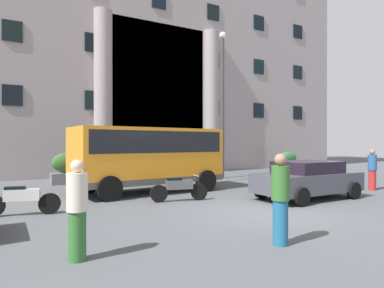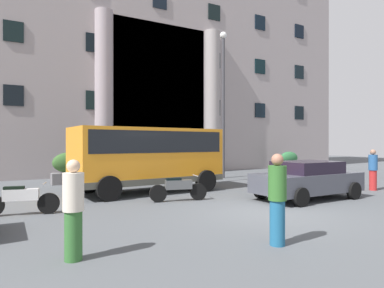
# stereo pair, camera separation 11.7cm
# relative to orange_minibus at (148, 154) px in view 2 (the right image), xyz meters

# --- Properties ---
(ground_plane) EXTENTS (80.00, 64.00, 0.12)m
(ground_plane) POSITION_rel_orange_minibus_xyz_m (1.58, -5.50, -1.64)
(ground_plane) COLOR #4E5155
(office_building_facade) EXTENTS (37.47, 9.80, 20.96)m
(office_building_facade) POSITION_rel_orange_minibus_xyz_m (1.59, 11.97, 8.88)
(office_building_facade) COLOR gray
(office_building_facade) RESTS_ON ground_plane
(orange_minibus) EXTENTS (6.19, 3.05, 2.64)m
(orange_minibus) POSITION_rel_orange_minibus_xyz_m (0.00, 0.00, 0.00)
(orange_minibus) COLOR orange
(orange_minibus) RESTS_ON ground_plane
(bus_stop_sign) EXTENTS (0.44, 0.08, 2.64)m
(bus_stop_sign) POSITION_rel_orange_minibus_xyz_m (4.33, 1.60, 0.05)
(bus_stop_sign) COLOR #9C9513
(bus_stop_sign) RESTS_ON ground_plane
(hedge_planter_entrance_left) EXTENTS (1.95, 0.98, 1.37)m
(hedge_planter_entrance_left) POSITION_rel_orange_minibus_xyz_m (1.24, 4.75, -0.92)
(hedge_planter_entrance_left) COLOR slate
(hedge_planter_entrance_left) RESTS_ON ground_plane
(hedge_planter_far_east) EXTENTS (1.68, 0.81, 1.57)m
(hedge_planter_far_east) POSITION_rel_orange_minibus_xyz_m (-2.41, 4.62, -0.82)
(hedge_planter_far_east) COLOR slate
(hedge_planter_far_east) RESTS_ON ground_plane
(hedge_planter_west) EXTENTS (1.70, 0.83, 1.39)m
(hedge_planter_west) POSITION_rel_orange_minibus_xyz_m (13.28, 5.36, -0.91)
(hedge_planter_west) COLOR slate
(hedge_planter_west) RESTS_ON ground_plane
(parked_estate_mid) EXTENTS (4.14, 2.14, 1.37)m
(parked_estate_mid) POSITION_rel_orange_minibus_xyz_m (4.48, -4.34, -0.87)
(parked_estate_mid) COLOR #42444E
(parked_estate_mid) RESTS_ON ground_plane
(scooter_by_planter) EXTENTS (2.01, 0.70, 0.89)m
(scooter_by_planter) POSITION_rel_orange_minibus_xyz_m (-4.80, -2.39, -1.12)
(scooter_by_planter) COLOR black
(scooter_by_planter) RESTS_ON ground_plane
(motorcycle_near_kerb) EXTENTS (2.04, 0.66, 0.89)m
(motorcycle_near_kerb) POSITION_rel_orange_minibus_xyz_m (0.11, -2.50, -1.12)
(motorcycle_near_kerb) COLOR black
(motorcycle_near_kerb) RESTS_ON ground_plane
(pedestrian_woman_with_bag) EXTENTS (0.36, 0.36, 1.75)m
(pedestrian_woman_with_bag) POSITION_rel_orange_minibus_xyz_m (-4.07, -6.89, -0.70)
(pedestrian_woman_with_bag) COLOR #2F642D
(pedestrian_woman_with_bag) RESTS_ON ground_plane
(pedestrian_woman_dark_dress) EXTENTS (0.36, 0.36, 1.83)m
(pedestrian_woman_dark_dress) POSITION_rel_orange_minibus_xyz_m (-0.37, -7.95, -0.65)
(pedestrian_woman_dark_dress) COLOR #1E5A81
(pedestrian_woman_dark_dress) RESTS_ON ground_plane
(pedestrian_child_trailing) EXTENTS (0.36, 0.36, 1.76)m
(pedestrian_child_trailing) POSITION_rel_orange_minibus_xyz_m (8.69, -4.14, -0.69)
(pedestrian_child_trailing) COLOR #B12425
(pedestrian_child_trailing) RESTS_ON ground_plane
(lamppost_plaza_centre) EXTENTS (0.40, 0.40, 8.50)m
(lamppost_plaza_centre) POSITION_rel_orange_minibus_xyz_m (5.86, 3.14, 3.31)
(lamppost_plaza_centre) COLOR #37373D
(lamppost_plaza_centre) RESTS_ON ground_plane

